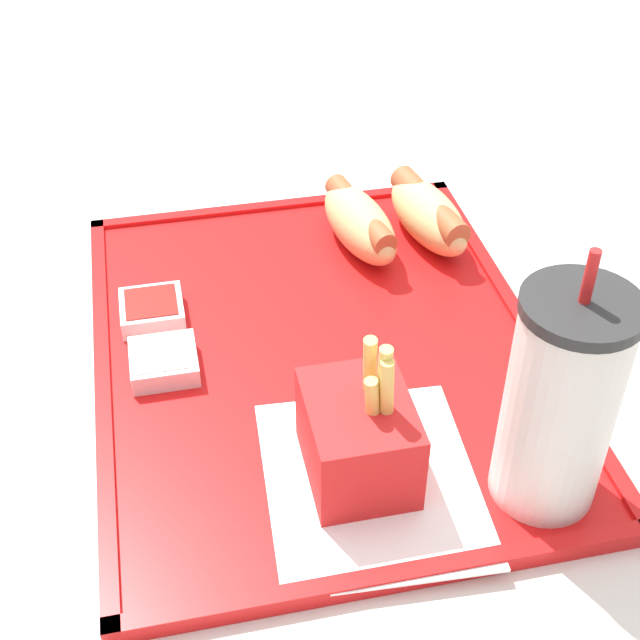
# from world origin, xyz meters

# --- Properties ---
(dining_table) EXTENTS (1.47, 0.96, 0.77)m
(dining_table) POSITION_xyz_m (0.00, 0.00, 0.39)
(dining_table) COLOR beige
(dining_table) RESTS_ON ground_plane
(food_tray) EXTENTS (0.45, 0.36, 0.01)m
(food_tray) POSITION_xyz_m (0.01, -0.03, 0.78)
(food_tray) COLOR red
(food_tray) RESTS_ON dining_table
(paper_napkin) EXTENTS (0.18, 0.15, 0.00)m
(paper_napkin) POSITION_xyz_m (0.16, -0.03, 0.78)
(paper_napkin) COLOR white
(paper_napkin) RESTS_ON food_tray
(soda_cup) EXTENTS (0.07, 0.07, 0.20)m
(soda_cup) POSITION_xyz_m (0.18, 0.08, 0.86)
(soda_cup) COLOR silver
(soda_cup) RESTS_ON food_tray
(hot_dog_far) EXTENTS (0.13, 0.07, 0.05)m
(hot_dog_far) POSITION_xyz_m (-0.12, 0.10, 0.81)
(hot_dog_far) COLOR #DBB270
(hot_dog_far) RESTS_ON food_tray
(hot_dog_near) EXTENTS (0.13, 0.07, 0.05)m
(hot_dog_near) POSITION_xyz_m (-0.12, 0.03, 0.81)
(hot_dog_near) COLOR #DBB270
(hot_dog_near) RESTS_ON food_tray
(fries_carton) EXTENTS (0.09, 0.07, 0.12)m
(fries_carton) POSITION_xyz_m (0.15, -0.03, 0.82)
(fries_carton) COLOR red
(fries_carton) RESTS_ON food_tray
(sauce_cup_mayo) EXTENTS (0.05, 0.05, 0.02)m
(sauce_cup_mayo) POSITION_xyz_m (0.01, -0.16, 0.79)
(sauce_cup_mayo) COLOR silver
(sauce_cup_mayo) RESTS_ON food_tray
(sauce_cup_ketchup) EXTENTS (0.05, 0.05, 0.02)m
(sauce_cup_ketchup) POSITION_xyz_m (-0.05, -0.16, 0.79)
(sauce_cup_ketchup) COLOR silver
(sauce_cup_ketchup) RESTS_ON food_tray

